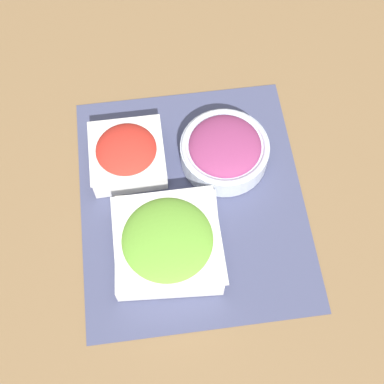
{
  "coord_description": "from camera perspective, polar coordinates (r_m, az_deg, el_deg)",
  "views": [
    {
      "loc": [
        0.4,
        -0.05,
        0.86
      ],
      "look_at": [
        0.0,
        0.0,
        0.03
      ],
      "focal_mm": 50.0,
      "sensor_mm": 36.0,
      "label": 1
    }
  ],
  "objects": [
    {
      "name": "lettuce_bowl",
      "position": [
        0.88,
        -2.6,
        -5.38
      ],
      "size": [
        0.18,
        0.18,
        0.06
      ],
      "color": "white",
      "rests_on": "placemat"
    },
    {
      "name": "tomato_bowl",
      "position": [
        0.96,
        -6.94,
        4.08
      ],
      "size": [
        0.13,
        0.13,
        0.07
      ],
      "color": "white",
      "rests_on": "placemat"
    },
    {
      "name": "onion_bowl",
      "position": [
        0.96,
        3.49,
        4.55
      ],
      "size": [
        0.16,
        0.16,
        0.06
      ],
      "color": "silver",
      "rests_on": "placemat"
    },
    {
      "name": "ground_plane",
      "position": [
        0.95,
        0.0,
        -0.9
      ],
      "size": [
        3.0,
        3.0,
        0.0
      ],
      "primitive_type": "plane",
      "color": "olive"
    },
    {
      "name": "placemat",
      "position": [
        0.95,
        0.0,
        -0.85
      ],
      "size": [
        0.46,
        0.39,
        0.0
      ],
      "color": "#474C70",
      "rests_on": "ground_plane"
    }
  ]
}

